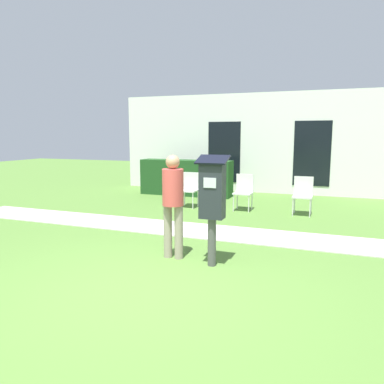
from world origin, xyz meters
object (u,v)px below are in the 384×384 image
(person_standing, at_px, (173,198))
(outdoor_chair_right, at_px, (303,192))
(outdoor_chair_left, at_px, (190,187))
(outdoor_chair_middle, at_px, (244,189))
(parking_meter, at_px, (212,196))

(person_standing, bearing_deg, outdoor_chair_right, 74.84)
(outdoor_chair_right, bearing_deg, outdoor_chair_left, -165.99)
(outdoor_chair_middle, bearing_deg, outdoor_chair_right, -14.00)
(parking_meter, distance_m, outdoor_chair_middle, 4.20)
(person_standing, bearing_deg, outdoor_chair_middle, 94.24)
(parking_meter, height_order, outdoor_chair_middle, parking_meter)
(person_standing, bearing_deg, parking_meter, -3.80)
(person_standing, distance_m, outdoor_chair_middle, 4.04)
(outdoor_chair_right, bearing_deg, outdoor_chair_middle, -168.17)
(parking_meter, relative_size, person_standing, 1.01)
(outdoor_chair_right, bearing_deg, person_standing, -98.37)
(person_standing, relative_size, outdoor_chair_right, 1.76)
(outdoor_chair_left, xyz_separation_m, outdoor_chair_middle, (1.42, 0.07, 0.00))
(parking_meter, relative_size, outdoor_chair_left, 1.77)
(person_standing, xyz_separation_m, outdoor_chair_right, (1.59, 3.98, -0.40))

